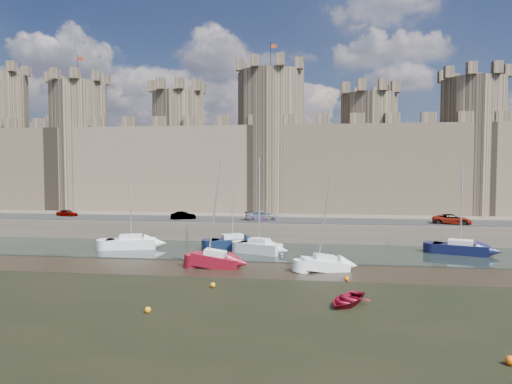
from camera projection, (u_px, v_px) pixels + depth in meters
ground at (163, 317)px, 29.51m from camera, size 160.00×160.00×0.00m
seaweed_patch at (124, 355)px, 23.57m from camera, size 70.00×34.00×0.01m
water_channel at (232, 251)px, 53.26m from camera, size 160.00×12.00×0.08m
quay at (267, 211)px, 88.81m from camera, size 160.00×60.00×2.50m
road at (246, 220)px, 63.02m from camera, size 160.00×7.00×0.10m
castle at (255, 156)px, 76.48m from camera, size 108.50×11.00×29.00m
car_0 at (67, 213)px, 67.25m from camera, size 3.33×1.78×1.08m
car_1 at (183, 216)px, 63.24m from camera, size 3.67×2.08×1.14m
car_2 at (262, 216)px, 62.15m from camera, size 4.86×2.68×1.33m
car_3 at (452, 219)px, 57.77m from camera, size 5.10×3.17×1.32m
sailboat_0 at (131, 242)px, 54.26m from camera, size 6.11×3.72×10.69m
sailboat_1 at (233, 242)px, 54.43m from camera, size 5.77×4.13×10.79m
sailboat_2 at (259, 247)px, 51.22m from camera, size 5.35×3.61×10.76m
sailboat_3 at (460, 248)px, 50.86m from camera, size 6.12×3.94×10.01m
sailboat_4 at (215, 260)px, 44.30m from camera, size 4.67×1.99×10.73m
sailboat_5 at (325, 263)px, 42.85m from camera, size 4.77×2.88×9.65m
dinghy_4 at (347, 300)px, 32.05m from camera, size 3.99×4.26×0.72m
buoy_1 at (213, 285)px, 36.85m from camera, size 0.44×0.44×0.44m
buoy_2 at (510, 361)px, 22.31m from camera, size 0.48×0.48×0.48m
buoy_3 at (347, 279)px, 38.83m from camera, size 0.44×0.44×0.44m
buoy_4 at (148, 310)px, 30.39m from camera, size 0.43×0.43×0.43m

